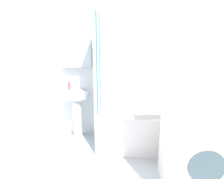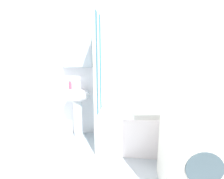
# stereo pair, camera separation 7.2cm
# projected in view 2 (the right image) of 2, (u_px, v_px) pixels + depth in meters

# --- Properties ---
(wall_back_tiled) EXTENTS (3.60, 0.18, 2.40)m
(wall_back_tiled) POSITION_uv_depth(u_px,v_px,m) (129.00, 72.00, 2.86)
(wall_back_tiled) COLOR white
(wall_back_tiled) RESTS_ON ground_plane
(wall_left_tiled) EXTENTS (0.07, 1.81, 2.40)m
(wall_left_tiled) POSITION_uv_depth(u_px,v_px,m) (7.00, 80.00, 2.13)
(wall_left_tiled) COLOR white
(wall_left_tiled) RESTS_ON ground_plane
(sink) EXTENTS (0.44, 0.34, 0.86)m
(sink) POSITION_uv_depth(u_px,v_px,m) (77.00, 103.00, 2.82)
(sink) COLOR white
(sink) RESTS_ON ground_plane
(faucet) EXTENTS (0.03, 0.12, 0.12)m
(faucet) POSITION_uv_depth(u_px,v_px,m) (78.00, 85.00, 2.84)
(faucet) COLOR silver
(faucet) RESTS_ON sink
(soap_dispenser) EXTENTS (0.05, 0.05, 0.14)m
(soap_dispenser) POSITION_uv_depth(u_px,v_px,m) (70.00, 86.00, 2.77)
(soap_dispenser) COLOR #CA4864
(soap_dispenser) RESTS_ON sink
(bathtub) EXTENTS (1.42, 0.68, 0.57)m
(bathtub) POSITION_uv_depth(u_px,v_px,m) (145.00, 129.00, 2.63)
(bathtub) COLOR white
(bathtub) RESTS_ON ground_plane
(shower_curtain) EXTENTS (0.01, 0.68, 2.00)m
(shower_curtain) POSITION_uv_depth(u_px,v_px,m) (99.00, 83.00, 2.56)
(shower_curtain) COLOR white
(shower_curtain) RESTS_ON ground_plane
(shampoo_bottle) EXTENTS (0.04, 0.04, 0.18)m
(shampoo_bottle) POSITION_uv_depth(u_px,v_px,m) (184.00, 103.00, 2.73)
(shampoo_bottle) COLOR #35509B
(shampoo_bottle) RESTS_ON bathtub
(conditioner_bottle) EXTENTS (0.05, 0.05, 0.18)m
(conditioner_bottle) POSITION_uv_depth(u_px,v_px,m) (175.00, 102.00, 2.78)
(conditioner_bottle) COLOR #2A2A33
(conditioner_bottle) RESTS_ON bathtub
(lotion_bottle) EXTENTS (0.06, 0.06, 0.23)m
(lotion_bottle) POSITION_uv_depth(u_px,v_px,m) (169.00, 101.00, 2.76)
(lotion_bottle) COLOR #2B815D
(lotion_bottle) RESTS_ON bathtub
(towel_folded) EXTENTS (0.38, 0.27, 0.06)m
(towel_folded) POSITION_uv_depth(u_px,v_px,m) (146.00, 115.00, 2.36)
(towel_folded) COLOR silver
(towel_folded) RESTS_ON bathtub
(washer_dryer_stack) EXTENTS (0.57, 0.59, 1.74)m
(washer_dryer_stack) POSITION_uv_depth(u_px,v_px,m) (196.00, 113.00, 1.64)
(washer_dryer_stack) COLOR silver
(washer_dryer_stack) RESTS_ON ground_plane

